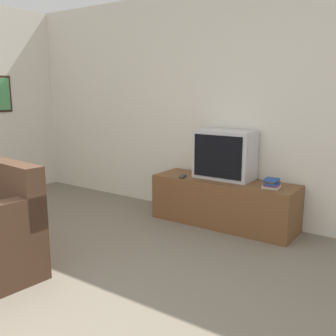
# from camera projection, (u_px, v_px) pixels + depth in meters

# --- Properties ---
(wall_back) EXTENTS (9.00, 0.06, 2.60)m
(wall_back) POSITION_uv_depth(u_px,v_px,m) (225.00, 106.00, 4.48)
(wall_back) COLOR silver
(wall_back) RESTS_ON ground_plane
(tv_stand) EXTENTS (1.61, 0.50, 0.51)m
(tv_stand) POSITION_uv_depth(u_px,v_px,m) (223.00, 202.00, 4.36)
(tv_stand) COLOR brown
(tv_stand) RESTS_ON ground_plane
(television) EXTENTS (0.64, 0.35, 0.54)m
(television) POSITION_uv_depth(u_px,v_px,m) (225.00, 155.00, 4.34)
(television) COLOR silver
(television) RESTS_ON tv_stand
(book_stack) EXTENTS (0.17, 0.20, 0.09)m
(book_stack) POSITION_uv_depth(u_px,v_px,m) (272.00, 184.00, 3.95)
(book_stack) COLOR silver
(book_stack) RESTS_ON tv_stand
(remote_on_stand) EXTENTS (0.09, 0.15, 0.02)m
(remote_on_stand) POSITION_uv_depth(u_px,v_px,m) (183.00, 177.00, 4.42)
(remote_on_stand) COLOR #2D2D2D
(remote_on_stand) RESTS_ON tv_stand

